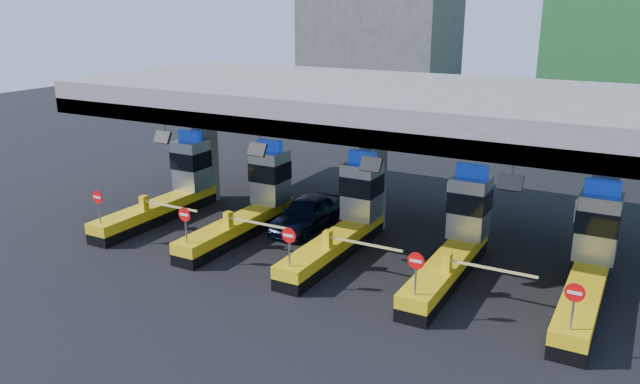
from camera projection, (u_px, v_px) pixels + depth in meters
The scene contains 9 objects.
ground at pixel (344, 250), 27.71m from camera, with size 120.00×120.00×0.00m, color black.
toll_canopy at pixel (374, 104), 28.35m from camera, with size 28.00×12.09×7.00m.
toll_lane_far_left at pixel (173, 188), 32.14m from camera, with size 4.43×8.00×4.16m.
toll_lane_left at pixel (253, 202), 29.84m from camera, with size 4.43×8.00×4.16m.
toll_lane_center at pixel (347, 219), 27.54m from camera, with size 4.43×8.00×4.16m.
toll_lane_right at pixel (458, 238), 25.25m from camera, with size 4.43×8.00×4.16m.
toll_lane_far_right at pixel (590, 262), 22.95m from camera, with size 4.43×8.00×4.16m.
bg_building_concrete at pixel (381, 20), 61.78m from camera, with size 14.00×10.00×18.00m, color #4C4C49.
van at pixel (307, 213), 30.14m from camera, with size 1.92×4.77×1.63m, color black.
Camera 1 is at (11.44, -23.13, 10.50)m, focal length 35.00 mm.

